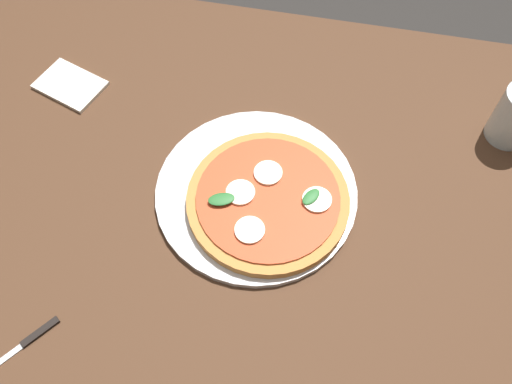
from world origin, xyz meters
name	(u,v)px	position (x,y,z in m)	size (l,w,h in m)	color
ground_plane	(223,318)	(0.00, 0.00, 0.00)	(6.00, 6.00, 0.00)	#2D2B28
dining_table	(205,209)	(0.00, 0.00, 0.68)	(1.59, 0.95, 0.77)	#4C301E
serving_tray	(256,193)	(0.10, 0.00, 0.78)	(0.36, 0.36, 0.01)	silver
pizza	(268,200)	(0.13, -0.02, 0.80)	(0.28, 0.28, 0.03)	#C6843F
napkin	(70,85)	(-0.32, 0.17, 0.78)	(0.13, 0.09, 0.01)	white
knife	(21,346)	(-0.20, -0.34, 0.78)	(0.12, 0.15, 0.01)	black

